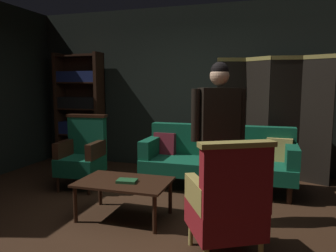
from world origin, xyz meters
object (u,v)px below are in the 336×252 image
object	(u,v)px
bookshelf	(80,107)
velvet_couch	(218,156)
standing_figure	(218,128)
book_green_cloth	(127,181)
armchair_wing_left	(83,154)
armchair_gilt_accent	(227,204)
coffee_table	(124,185)
folding_screen	(271,116)

from	to	relation	value
bookshelf	velvet_couch	world-z (taller)	bookshelf
standing_figure	book_green_cloth	world-z (taller)	standing_figure
armchair_wing_left	book_green_cloth	world-z (taller)	armchair_wing_left
velvet_couch	book_green_cloth	distance (m)	1.62
armchair_gilt_accent	standing_figure	distance (m)	0.93
coffee_table	armchair_wing_left	bearing A→B (deg)	141.40
velvet_couch	bookshelf	bearing A→B (deg)	164.64
folding_screen	standing_figure	xyz separation A→B (m)	(-0.54, -1.87, 0.04)
folding_screen	coffee_table	world-z (taller)	folding_screen
coffee_table	velvet_couch	bearing A→B (deg)	58.94
coffee_table	armchair_wing_left	world-z (taller)	armchair_wing_left
bookshelf	armchair_gilt_accent	bearing A→B (deg)	-41.09
folding_screen	book_green_cloth	size ratio (longest dim) A/B	8.96
folding_screen	book_green_cloth	distance (m)	2.63
standing_figure	book_green_cloth	size ratio (longest dim) A/B	8.02
armchair_gilt_accent	armchair_wing_left	size ratio (longest dim) A/B	1.00
folding_screen	armchair_gilt_accent	distance (m)	2.68
coffee_table	standing_figure	world-z (taller)	standing_figure
velvet_couch	armchair_gilt_accent	size ratio (longest dim) A/B	2.04
armchair_wing_left	standing_figure	distance (m)	2.18
armchair_gilt_accent	armchair_wing_left	bearing A→B (deg)	148.45
velvet_couch	armchair_wing_left	size ratio (longest dim) A/B	2.04
coffee_table	armchair_gilt_accent	size ratio (longest dim) A/B	0.96
coffee_table	armchair_gilt_accent	world-z (taller)	armchair_gilt_accent
folding_screen	armchair_gilt_accent	xyz separation A→B (m)	(-0.35, -2.61, -0.50)
velvet_couch	armchair_gilt_accent	xyz separation A→B (m)	(0.35, -1.92, 0.04)
folding_screen	armchair_gilt_accent	size ratio (longest dim) A/B	1.83
bookshelf	standing_figure	size ratio (longest dim) A/B	1.20
armchair_gilt_accent	book_green_cloth	world-z (taller)	armchair_gilt_accent
bookshelf	book_green_cloth	distance (m)	2.96
armchair_wing_left	book_green_cloth	xyz separation A→B (m)	(1.07, -0.85, -0.06)
bookshelf	armchair_gilt_accent	distance (m)	4.09
folding_screen	armchair_wing_left	bearing A→B (deg)	-153.99
standing_figure	coffee_table	bearing A→B (deg)	-168.89
armchair_gilt_accent	book_green_cloth	size ratio (longest dim) A/B	4.90
velvet_couch	coffee_table	world-z (taller)	velvet_couch
armchair_wing_left	standing_figure	bearing A→B (deg)	-17.10
coffee_table	armchair_wing_left	distance (m)	1.32
bookshelf	standing_figure	world-z (taller)	bookshelf
armchair_wing_left	standing_figure	world-z (taller)	standing_figure
bookshelf	velvet_couch	size ratio (longest dim) A/B	0.97
velvet_couch	book_green_cloth	size ratio (longest dim) A/B	9.99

